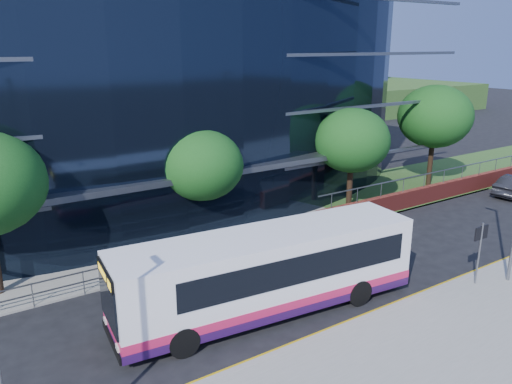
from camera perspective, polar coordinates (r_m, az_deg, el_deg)
ground at (r=21.80m, az=13.40°, el=-11.80°), size 200.00×200.00×0.00m
pavement_near at (r=19.24m, az=24.68°, el=-16.86°), size 80.00×8.00×0.15m
kerb at (r=21.19m, az=15.41°, el=-12.59°), size 80.00×0.25×0.16m
yellow_line_outer at (r=21.34m, az=14.99°, el=-12.57°), size 80.00×0.08×0.01m
yellow_line_inner at (r=21.42m, az=14.68°, el=-12.42°), size 80.00×0.08×0.01m
far_forecourt at (r=27.24m, az=-13.02°, el=-5.74°), size 50.00×8.00×0.10m
grass_verge at (r=46.29m, az=24.22°, el=2.46°), size 36.00×8.00×0.12m
glass_office at (r=35.33m, az=-16.56°, el=12.35°), size 44.00×23.10×16.00m
retaining_wall at (r=40.97m, az=25.55°, el=1.41°), size 34.00×0.40×2.11m
guard_railings at (r=22.86m, az=-14.28°, el=-8.18°), size 24.00×0.05×1.10m
apartment_block at (r=84.02m, az=0.22°, el=17.22°), size 60.00×42.00×30.00m
street_sign at (r=23.39m, az=24.27°, el=-5.08°), size 0.85×0.09×2.80m
tree_far_b at (r=25.78m, az=-6.19°, el=3.06°), size 4.29×4.29×6.05m
tree_far_c at (r=31.08m, az=10.93°, el=5.79°), size 4.62×4.62×6.51m
tree_far_d at (r=38.33m, az=19.77°, el=8.11°), size 5.28×5.28×7.44m
tree_dist_e at (r=65.55m, az=2.74°, el=11.62°), size 4.62×4.62×6.51m
tree_dist_f at (r=77.46m, az=11.68°, el=11.83°), size 4.29×4.29×6.05m
city_bus at (r=19.59m, az=1.67°, el=-8.98°), size 12.37×3.93×3.29m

